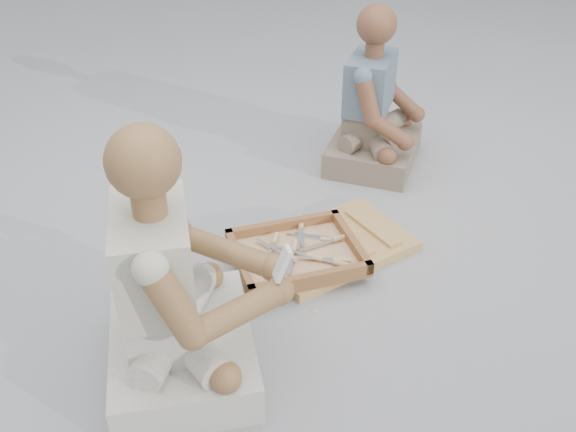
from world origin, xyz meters
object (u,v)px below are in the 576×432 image
carved_panel (333,246)px  tool_tray (297,254)px  craftsman (175,297)px  companion (374,114)px

carved_panel → tool_tray: tool_tray is taller
tool_tray → craftsman: 0.73m
tool_tray → craftsman: bearing=-154.7°
carved_panel → craftsman: (-0.82, -0.32, 0.30)m
carved_panel → craftsman: 0.93m
carved_panel → companion: bearing=44.0°
companion → tool_tray: bearing=-5.3°
tool_tray → craftsman: size_ratio=0.63×
carved_panel → craftsman: size_ratio=0.69×
tool_tray → companion: (0.79, 0.60, 0.21)m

